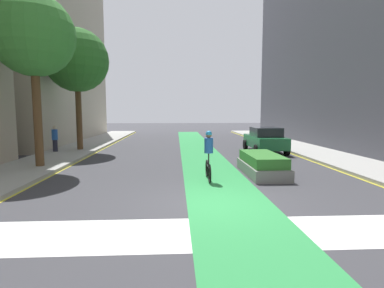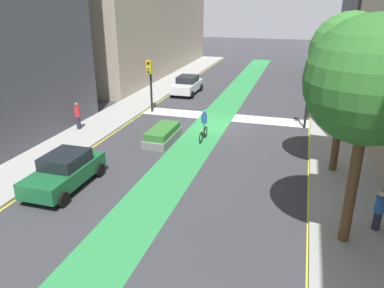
{
  "view_description": "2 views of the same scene",
  "coord_description": "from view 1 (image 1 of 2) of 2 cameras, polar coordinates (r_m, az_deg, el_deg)",
  "views": [
    {
      "loc": [
        -1.01,
        -8.12,
        2.55
      ],
      "look_at": [
        -0.26,
        5.98,
        1.04
      ],
      "focal_mm": 28.43,
      "sensor_mm": 36.0,
      "label": 1
    },
    {
      "loc": [
        -5.2,
        23.59,
        8.0
      ],
      "look_at": [
        -0.23,
        6.82,
        1.21
      ],
      "focal_mm": 35.15,
      "sensor_mm": 36.0,
      "label": 2
    }
  ],
  "objects": [
    {
      "name": "bike_lane_paint",
      "position": [
        8.64,
        7.16,
        -11.07
      ],
      "size": [
        2.4,
        60.0,
        0.01
      ],
      "primitive_type": "cube",
      "color": "#2D8C47",
      "rests_on": "ground_plane"
    },
    {
      "name": "car_green_right_far",
      "position": [
        19.64,
        13.54,
        0.83
      ],
      "size": [
        2.04,
        4.21,
        1.57
      ],
      "color": "#196033",
      "rests_on": "ground_plane"
    },
    {
      "name": "crosswalk_band",
      "position": [
        6.7,
        6.07,
        -16.24
      ],
      "size": [
        12.0,
        1.8,
        0.01
      ],
      "primitive_type": "cube",
      "color": "silver",
      "rests_on": "ground_plane"
    },
    {
      "name": "street_tree_near",
      "position": [
        15.3,
        -27.64,
        17.51
      ],
      "size": [
        3.5,
        3.5,
        7.39
      ],
      "color": "brown",
      "rests_on": "sidewalk_left"
    },
    {
      "name": "ground_plane",
      "position": [
        8.57,
        3.91,
        -11.21
      ],
      "size": [
        120.0,
        120.0,
        0.0
      ],
      "primitive_type": "plane",
      "color": "#38383D"
    },
    {
      "name": "pedestrian_sidewalk_left_a",
      "position": [
        20.09,
        -24.33,
        0.92
      ],
      "size": [
        0.34,
        0.34,
        1.53
      ],
      "color": "#262638",
      "rests_on": "sidewalk_left"
    },
    {
      "name": "street_tree_far",
      "position": [
        20.81,
        -20.8,
        14.4
      ],
      "size": [
        3.91,
        3.91,
        7.53
      ],
      "color": "brown",
      "rests_on": "sidewalk_left"
    },
    {
      "name": "cyclist_in_lane",
      "position": [
        11.21,
        3.12,
        -2.0
      ],
      "size": [
        0.32,
        1.73,
        1.86
      ],
      "color": "black",
      "rests_on": "ground_plane"
    },
    {
      "name": "median_planter",
      "position": [
        12.67,
        13.02,
        -3.8
      ],
      "size": [
        1.39,
        3.29,
        0.85
      ],
      "color": "slate",
      "rests_on": "ground_plane"
    }
  ]
}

